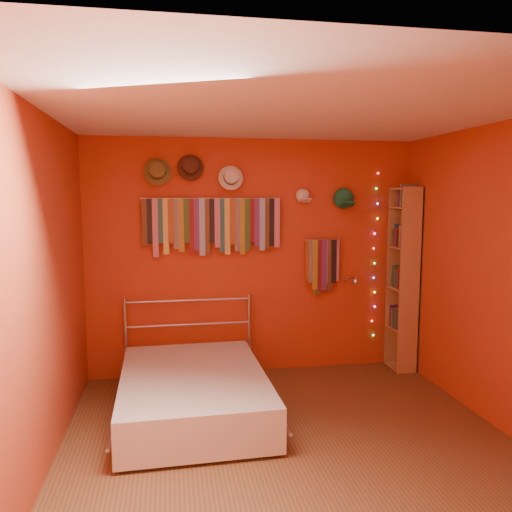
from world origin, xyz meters
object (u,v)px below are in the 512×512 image
reading_lamp (354,281)px  bookshelf (407,278)px  bed (193,392)px  tie_rack (213,223)px

reading_lamp → bookshelf: 0.61m
bookshelf → bed: bearing=-161.4°
reading_lamp → bookshelf: bearing=2.0°
reading_lamp → bed: size_ratio=0.17×
tie_rack → reading_lamp: bearing=-6.8°
bed → tie_rack: bearing=73.1°
reading_lamp → tie_rack: bearing=173.2°
reading_lamp → bookshelf: (0.61, 0.02, 0.01)m
tie_rack → bookshelf: bearing=-4.2°
tie_rack → bed: bearing=-105.7°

